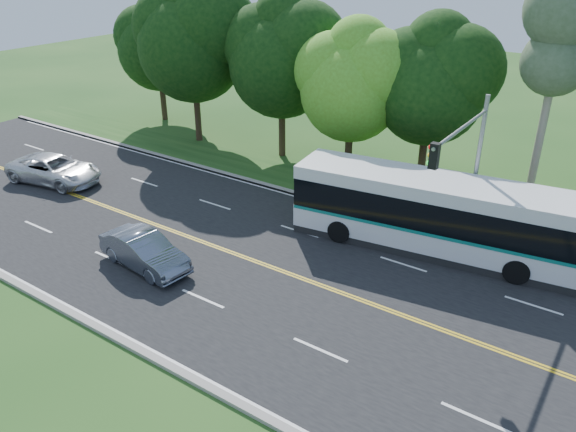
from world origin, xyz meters
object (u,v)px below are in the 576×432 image
Objects in this scene: traffic_signal at (466,159)px; sedan at (144,251)px; transit_bus at (438,216)px; suv at (54,169)px.

traffic_signal is 14.20m from sedan.
sedan is at bearing -141.73° from traffic_signal.
transit_bus is 22.01m from suv.
traffic_signal is at bearing -45.43° from sedan.
traffic_signal reaches higher than sedan.
transit_bus is 2.91× the size of sedan.
traffic_signal is 3.08m from transit_bus.
suv is (-11.60, 3.66, 0.03)m from sedan.
transit_bus is (-0.90, 0.14, -2.95)m from traffic_signal.
traffic_signal is 23.16m from suv.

